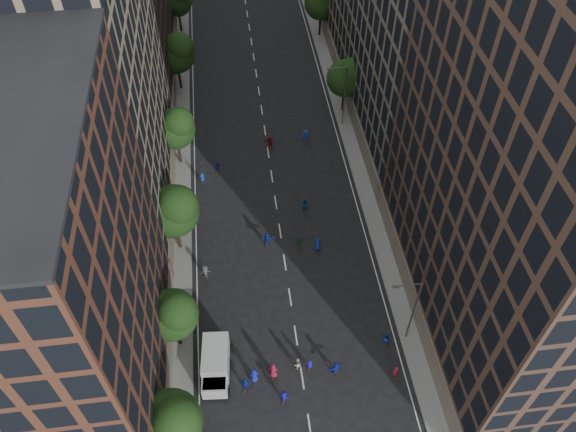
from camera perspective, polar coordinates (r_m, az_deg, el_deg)
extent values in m
plane|color=black|center=(72.84, -1.99, 6.23)|extent=(240.00, 240.00, 0.00)
cube|color=slate|center=(78.79, -11.38, 9.04)|extent=(4.00, 105.00, 0.15)
cube|color=slate|center=(80.07, 6.17, 10.51)|extent=(4.00, 105.00, 0.15)
cube|color=#532D1F|center=(44.46, -23.74, -6.80)|extent=(14.00, 22.00, 30.00)
cube|color=#817054|center=(60.22, -20.73, 13.25)|extent=(14.00, 26.00, 34.00)
cube|color=#493227|center=(48.18, 23.85, 3.81)|extent=(14.00, 30.00, 36.00)
cube|color=#635D52|center=(70.31, 13.84, 19.63)|extent=(14.00, 28.00, 33.00)
sphere|color=black|center=(47.19, -11.92, -19.82)|extent=(5.20, 5.20, 5.20)
sphere|color=black|center=(45.71, -11.34, -19.77)|extent=(3.90, 3.90, 3.90)
cylinder|color=black|center=(54.99, -11.14, -11.65)|extent=(0.36, 0.36, 3.70)
sphere|color=black|center=(52.16, -11.68, -9.78)|extent=(4.80, 4.80, 4.80)
sphere|color=black|center=(50.83, -11.22, -9.47)|extent=(3.60, 3.60, 3.60)
cylinder|color=black|center=(61.78, -11.11, -1.92)|extent=(0.36, 0.36, 4.22)
sphere|color=black|center=(58.95, -11.64, 0.48)|extent=(5.60, 5.60, 5.60)
sphere|color=black|center=(57.48, -11.17, 1.08)|extent=(4.20, 4.20, 4.20)
cylinder|color=black|center=(71.78, -11.02, 6.53)|extent=(0.36, 0.36, 3.87)
sphere|color=black|center=(69.54, -11.43, 8.69)|extent=(5.00, 5.00, 5.00)
sphere|color=black|center=(68.32, -11.07, 9.29)|extent=(3.75, 3.75, 3.75)
cylinder|color=black|center=(84.44, -10.97, 13.73)|extent=(0.36, 0.36, 4.05)
sphere|color=black|center=(82.47, -11.35, 15.83)|extent=(5.40, 5.40, 5.40)
sphere|color=black|center=(81.26, -11.00, 16.49)|extent=(4.05, 4.05, 4.05)
cylinder|color=black|center=(98.19, -10.91, 18.88)|extent=(0.36, 0.36, 3.78)
sphere|color=black|center=(96.60, -11.22, 20.65)|extent=(4.80, 4.80, 4.80)
cylinder|color=black|center=(79.22, 5.63, 11.72)|extent=(0.36, 0.36, 3.74)
sphere|color=black|center=(77.27, 5.82, 13.75)|extent=(5.00, 5.00, 5.00)
sphere|color=black|center=(76.30, 6.44, 14.33)|extent=(3.75, 3.75, 3.75)
cylinder|color=black|center=(95.65, 3.25, 18.87)|extent=(0.36, 0.36, 3.96)
sphere|color=black|center=(93.95, 3.35, 20.79)|extent=(5.20, 5.20, 5.20)
cylinder|color=#595B60|center=(53.34, 12.60, -9.50)|extent=(0.18, 0.18, 9.00)
cylinder|color=#595B60|center=(49.34, 12.12, -6.88)|extent=(2.40, 0.12, 0.12)
cube|color=#595B60|center=(49.09, 10.87, -7.07)|extent=(0.50, 0.22, 0.15)
cylinder|color=#595B60|center=(75.20, 5.76, 11.95)|extent=(0.18, 0.18, 9.00)
cylinder|color=#595B60|center=(72.42, 5.08, 14.78)|extent=(2.40, 0.12, 0.12)
cube|color=#595B60|center=(72.25, 4.19, 14.70)|extent=(0.50, 0.22, 0.15)
cube|color=silver|center=(53.43, -7.34, -14.13)|extent=(2.69, 4.23, 2.48)
cube|color=silver|center=(52.73, -7.42, -16.74)|extent=(2.39, 1.98, 1.58)
cube|color=black|center=(52.07, -7.50, -16.40)|extent=(2.14, 1.63, 0.11)
cylinder|color=black|center=(53.40, -8.62, -17.41)|extent=(0.35, 0.88, 0.86)
cylinder|color=black|center=(53.16, -6.10, -17.41)|extent=(0.35, 0.88, 0.86)
cylinder|color=black|center=(55.36, -8.34, -13.28)|extent=(0.35, 0.88, 0.86)
cylinder|color=black|center=(55.13, -5.95, -13.26)|extent=(0.35, 0.88, 0.86)
imported|color=#1525AE|center=(53.12, -3.45, -15.90)|extent=(1.00, 0.76, 1.84)
imported|color=#2017BD|center=(53.68, 2.20, -14.89)|extent=(0.61, 0.43, 1.59)
imported|color=#173CBD|center=(55.73, 9.86, -12.20)|extent=(0.85, 0.71, 1.56)
imported|color=#111491|center=(52.35, -0.41, -17.92)|extent=(1.13, 0.89, 1.53)
imported|color=#13279E|center=(52.82, -4.34, -16.68)|extent=(1.17, 0.86, 1.84)
imported|color=#1729BB|center=(53.66, 4.87, -15.17)|extent=(1.56, 1.01, 1.61)
imported|color=maroon|center=(53.21, -1.49, -15.45)|extent=(1.07, 0.83, 1.93)
imported|color=#AE1D3B|center=(54.28, 10.86, -15.29)|extent=(0.62, 0.47, 1.53)
imported|color=#AFAFAB|center=(53.68, 0.93, -14.81)|extent=(0.97, 0.88, 1.62)
imported|color=#46464C|center=(59.76, -8.38, -5.67)|extent=(1.20, 0.81, 1.72)
imported|color=#1A592C|center=(61.67, 1.18, -2.72)|extent=(0.95, 0.43, 1.59)
imported|color=navy|center=(61.84, -2.14, -2.41)|extent=(1.70, 0.66, 1.79)
imported|color=#1532AF|center=(61.50, 3.03, -2.89)|extent=(0.92, 0.67, 1.73)
imported|color=blue|center=(69.17, -8.69, 3.79)|extent=(0.72, 0.57, 1.72)
imported|color=#13439F|center=(65.29, 1.65, 1.14)|extent=(1.03, 0.91, 1.78)
imported|color=#143AA4|center=(74.09, 1.78, 8.07)|extent=(1.33, 0.90, 1.91)
imported|color=#1523B0|center=(70.58, -7.18, 4.99)|extent=(0.96, 0.61, 1.52)
imported|color=maroon|center=(73.24, -1.84, 7.47)|extent=(1.80, 1.15, 1.85)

